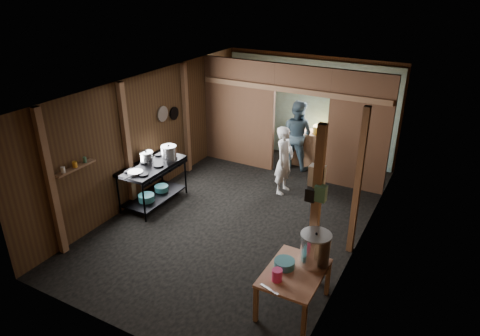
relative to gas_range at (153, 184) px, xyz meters
The scene contains 41 objects.
floor 1.99m from the gas_range, 14.41° to the left, with size 4.50×7.00×0.00m, color black.
ceiling 2.90m from the gas_range, 14.41° to the left, with size 4.50×7.00×0.00m, color black.
wall_back 4.49m from the gas_range, 64.73° to the left, with size 4.50×0.00×2.60m, color #472F18.
wall_front 3.66m from the gas_range, 58.07° to the right, with size 4.50×0.00×2.60m, color #472F18.
wall_left 1.05m from the gas_range, 127.44° to the left, with size 0.00×7.00×2.60m, color #472F18.
wall_right 4.25m from the gas_range, ahead, with size 0.00×7.00×2.60m, color #472F18.
partition_left 2.87m from the gas_range, 78.31° to the left, with size 1.85×0.10×2.60m, color brown.
partition_right 4.46m from the gas_range, 37.83° to the left, with size 1.35×0.10×2.60m, color brown.
partition_header 3.90m from the gas_range, 51.56° to the left, with size 1.30×0.10×0.60m, color brown.
turquoise_panel 4.43m from the gas_range, 64.40° to the left, with size 4.40×0.06×2.50m, color #8FC9C9.
back_counter 4.07m from the gas_range, 57.59° to the left, with size 1.20×0.50×0.85m, color brown.
wall_clock 4.66m from the gas_range, 61.25° to the left, with size 0.20×0.20×0.03m, color silver.
post_left_a 2.30m from the gas_range, 98.07° to the right, with size 0.10×0.12×2.60m, color brown.
post_left_b 0.96m from the gas_range, 133.44° to the right, with size 0.10×0.12×2.60m, color brown.
post_left_c 1.91m from the gas_range, 100.11° to the left, with size 0.10×0.12×2.60m, color brown.
post_right 4.16m from the gas_range, ahead, with size 0.10×0.12×2.60m, color brown.
post_free 3.91m from the gas_range, 12.35° to the right, with size 0.12×0.12×2.60m, color brown.
cross_beam 3.61m from the gas_range, 54.47° to the left, with size 4.40×0.12×0.12m, color brown.
pan_lid_big 1.53m from the gas_range, 110.49° to the left, with size 0.34×0.34×0.03m, color gray.
pan_lid_small 1.73m from the gas_range, 104.42° to the left, with size 0.30×0.30×0.03m, color black.
wall_shelf 1.90m from the gas_range, 99.48° to the right, with size 0.14×0.80×0.03m, color brown.
jar_white 2.15m from the gas_range, 98.23° to the right, with size 0.07×0.07×0.10m, color silver.
jar_yellow 1.93m from the gas_range, 99.48° to the right, with size 0.08×0.08×0.10m, color orange.
jar_green 1.75m from the gas_range, 100.94° to the right, with size 0.06×0.06×0.10m, color #427C5D.
bag_white 3.99m from the gas_range, 11.32° to the right, with size 0.22×0.15×0.32m, color silver.
bag_green 4.07m from the gas_range, 12.99° to the right, with size 0.16×0.12×0.24m, color #427C5D.
bag_black 3.93m from the gas_range, 13.77° to the right, with size 0.14×0.10×0.20m, color black.
gas_range is the anchor object (origin of this frame).
prep_table 4.00m from the gas_range, 21.99° to the right, with size 0.78×1.07×0.63m, color tan, non-canonical shape.
stove_pot_large 0.71m from the gas_range, 65.30° to the left, with size 0.32×0.32×0.33m, color silver, non-canonical shape.
stove_pot_med 0.57m from the gas_range, 161.05° to the left, with size 0.28×0.28×0.24m, color silver, non-canonical shape.
frying_pan 0.67m from the gas_range, 90.00° to the right, with size 0.29×0.51×0.07m, color gray, non-canonical shape.
blue_tub_front 0.32m from the gas_range, 90.00° to the right, with size 0.32×0.32×0.13m, color #2E7279.
blue_tub_back 0.32m from the gas_range, 90.00° to the left, with size 0.29×0.29×0.12m, color #2E7279.
stock_pot 4.08m from the gas_range, 17.01° to the right, with size 0.44×0.44×0.51m, color silver, non-canonical shape.
wash_basin 3.84m from the gas_range, 22.51° to the right, with size 0.30×0.30×0.11m, color #2E7279.
pink_bucket 4.00m from the gas_range, 26.55° to the right, with size 0.14×0.14×0.17m, color #EE2E71.
knife 4.09m from the gas_range, 29.38° to the right, with size 0.30×0.04×0.01m, color silver.
yellow_tub 4.20m from the gas_range, 55.40° to the left, with size 0.35×0.35×0.19m, color orange.
cook 2.80m from the gas_range, 38.84° to the left, with size 0.55×0.36×1.51m, color white.
worker_back 3.67m from the gas_range, 58.66° to the left, with size 0.82×0.64×1.69m, color #415A6A.
Camera 1 is at (3.47, -6.60, 4.45)m, focal length 32.26 mm.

